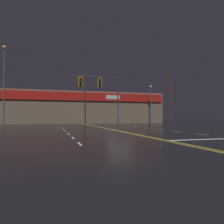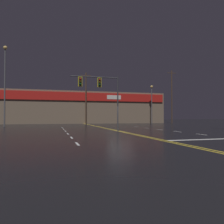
% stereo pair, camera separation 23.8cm
% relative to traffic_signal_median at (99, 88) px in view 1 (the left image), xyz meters
% --- Properties ---
extents(ground_plane, '(200.00, 200.00, 0.00)m').
position_rel_traffic_signal_median_xyz_m(ground_plane, '(1.95, -1.05, -4.41)').
color(ground_plane, black).
extents(road_markings, '(15.64, 60.00, 0.01)m').
position_rel_traffic_signal_median_xyz_m(road_markings, '(2.99, -2.80, -4.41)').
color(road_markings, gold).
rests_on(road_markings, ground).
extents(traffic_signal_median, '(4.99, 0.36, 5.76)m').
position_rel_traffic_signal_median_xyz_m(traffic_signal_median, '(0.00, 0.00, 0.00)').
color(traffic_signal_median, '#38383D').
rests_on(traffic_signal_median, ground).
extents(streetlight_near_right, '(0.56, 0.56, 8.47)m').
position_rel_traffic_signal_median_xyz_m(streetlight_near_right, '(16.81, 22.69, 1.08)').
color(streetlight_near_right, '#59595E').
rests_on(streetlight_near_right, ground).
extents(streetlight_far_left, '(0.56, 0.56, 11.94)m').
position_rel_traffic_signal_median_xyz_m(streetlight_far_left, '(-11.36, 13.19, 2.97)').
color(streetlight_far_left, '#59595E').
rests_on(streetlight_far_left, ground).
extents(building_backdrop, '(37.90, 10.23, 7.03)m').
position_rel_traffic_signal_median_xyz_m(building_backdrop, '(1.95, 29.72, -0.88)').
color(building_backdrop, '#7A6651').
rests_on(building_backdrop, ground).
extents(utility_pole_row, '(46.39, 0.26, 12.52)m').
position_rel_traffic_signal_median_xyz_m(utility_pole_row, '(3.36, 24.36, 1.31)').
color(utility_pole_row, '#4C3828').
rests_on(utility_pole_row, ground).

